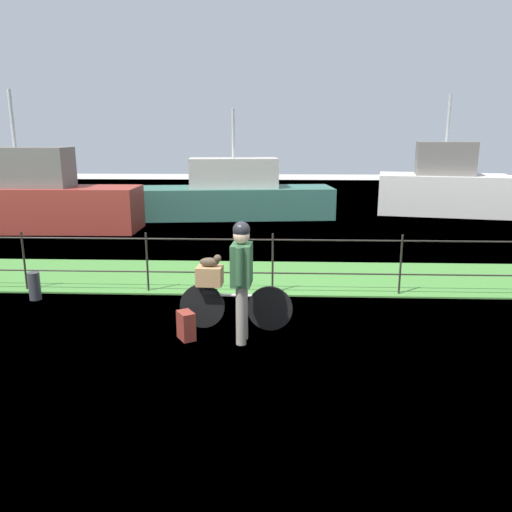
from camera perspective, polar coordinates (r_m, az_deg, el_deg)
ground_plane at (r=7.22m, az=1.69°, el=-9.21°), size 60.00×60.00×0.00m
grass_strip at (r=10.13m, az=1.91°, el=-2.38°), size 27.00×2.40×0.03m
harbor_water at (r=17.38m, az=2.13°, el=4.30°), size 30.00×30.00×0.00m
iron_fence at (r=8.96m, az=1.89°, el=-0.33°), size 18.04×0.04×1.10m
bicycle_main at (r=7.43m, az=-2.42°, el=-5.65°), size 1.66×0.19×0.66m
wooden_crate at (r=7.36m, az=-5.24°, el=-2.22°), size 0.38×0.31×0.28m
terrier_dog at (r=7.30m, az=-5.09°, el=-0.60°), size 0.32×0.16×0.18m
cyclist_person at (r=6.79m, az=-1.62°, el=-1.74°), size 0.28×0.54×1.68m
backpack_on_paving at (r=7.18m, az=-7.87°, el=-7.77°), size 0.30×0.33×0.40m
mooring_bollard at (r=9.55m, az=-23.67°, el=-3.12°), size 0.20×0.20×0.48m
moored_boat_near at (r=16.54m, az=-24.96°, el=5.74°), size 6.96×1.80×4.03m
moored_boat_mid at (r=17.45m, az=-2.51°, el=6.80°), size 6.86×2.62×3.61m
moored_boat_far at (r=19.48m, az=20.26°, el=7.31°), size 4.77×3.02×4.14m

